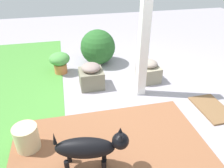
# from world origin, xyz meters

# --- Properties ---
(ground_plane) EXTENTS (12.00, 12.00, 0.00)m
(ground_plane) POSITION_xyz_m (0.00, 0.00, 0.00)
(ground_plane) COLOR #9C969F
(brick_path) EXTENTS (1.80, 2.40, 0.02)m
(brick_path) POSITION_xyz_m (-1.03, 0.47, 0.01)
(brick_path) COLOR brown
(brick_path) RESTS_ON ground
(porch_pillar) EXTENTS (0.14, 0.14, 2.03)m
(porch_pillar) POSITION_xyz_m (0.24, -0.29, 1.02)
(porch_pillar) COLOR white
(porch_pillar) RESTS_ON ground
(stone_planter_nearest) EXTENTS (0.45, 0.39, 0.41)m
(stone_planter_nearest) POSITION_xyz_m (0.64, -0.59, 0.19)
(stone_planter_nearest) COLOR gray
(stone_planter_nearest) RESTS_ON ground
(stone_planter_mid) EXTENTS (0.41, 0.42, 0.45)m
(stone_planter_mid) POSITION_xyz_m (0.64, 0.49, 0.21)
(stone_planter_mid) COLOR slate
(stone_planter_mid) RESTS_ON ground
(round_shrub) EXTENTS (0.74, 0.74, 0.74)m
(round_shrub) POSITION_xyz_m (1.58, 0.21, 0.37)
(round_shrub) COLOR #275D26
(round_shrub) RESTS_ON ground
(terracotta_pot_broad) EXTENTS (0.40, 0.40, 0.42)m
(terracotta_pot_broad) POSITION_xyz_m (1.30, 1.02, 0.25)
(terracotta_pot_broad) COLOR #CB7640
(terracotta_pot_broad) RESTS_ON ground
(dog) EXTENTS (0.34, 0.79, 0.54)m
(dog) POSITION_xyz_m (-1.10, 0.74, 0.32)
(dog) COLOR black
(dog) RESTS_ON ground
(ceramic_urn) EXTENTS (0.29, 0.29, 0.34)m
(ceramic_urn) POSITION_xyz_m (-0.65, 1.45, 0.17)
(ceramic_urn) COLOR beige
(ceramic_urn) RESTS_ON ground
(doormat) EXTENTS (0.70, 0.44, 0.03)m
(doormat) POSITION_xyz_m (-0.45, -1.23, 0.01)
(doormat) COLOR brown
(doormat) RESTS_ON ground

